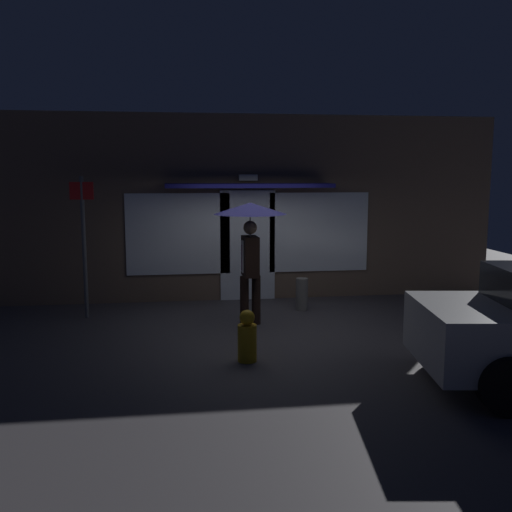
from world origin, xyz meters
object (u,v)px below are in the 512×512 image
Objects in this scene: fire_hydrant at (247,338)px; sidewalk_bollard at (302,294)px; street_sign_post at (84,239)px; person_with_umbrella at (250,227)px.

sidewalk_bollard is at bearing 63.69° from fire_hydrant.
street_sign_post is 4.05m from sidewalk_bollard.
sidewalk_bollard is (1.08, 0.88, -1.36)m from person_with_umbrella.
fire_hydrant is at bearing -116.31° from sidewalk_bollard.
street_sign_post is 4.14× the size of sidewalk_bollard.
person_with_umbrella is 0.83× the size of street_sign_post.
person_with_umbrella reaches higher than fire_hydrant.
street_sign_post is at bearing 70.95° from person_with_umbrella.
fire_hydrant is (-1.37, -2.77, 0.03)m from sidewalk_bollard.
person_with_umbrella is at bearing -140.89° from sidewalk_bollard.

